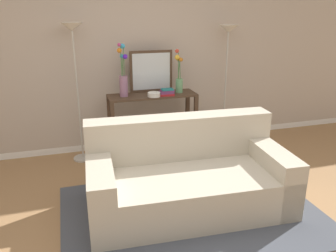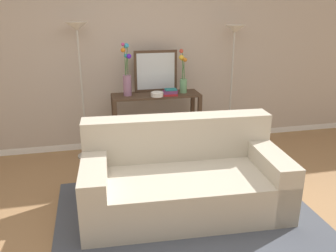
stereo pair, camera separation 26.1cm
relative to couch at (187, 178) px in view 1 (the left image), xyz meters
The scene contains 13 objects.
ground_plane 0.67m from the couch, 110.46° to the right, with size 16.00×16.00×0.02m, color #9E754C.
back_wall 2.20m from the couch, 96.41° to the left, with size 12.00×0.15×3.03m.
area_rug 0.34m from the couch, 91.34° to the right, with size 2.53×1.77×0.01m.
couch is the anchor object (origin of this frame).
console_table 1.42m from the couch, 90.12° to the left, with size 1.18×0.38×0.85m.
floor_lamp_left 2.08m from the couch, 122.93° to the left, with size 0.28×0.28×1.78m.
floor_lamp_right 2.13m from the couch, 53.21° to the left, with size 0.28×0.28×1.72m.
wall_mirror 1.76m from the couch, 88.98° to the left, with size 0.59×0.02×0.56m.
vase_tall_flowers 1.66m from the couch, 105.17° to the left, with size 0.13×0.12×0.68m.
vase_short_flowers 1.63m from the couch, 75.16° to the left, with size 0.12×0.12×0.58m.
fruit_bowl 1.40m from the couch, 90.46° to the left, with size 0.17×0.17×0.06m.
book_stack 1.42m from the couch, 82.56° to the left, with size 0.21×0.16×0.09m.
book_row_under_console 1.44m from the couch, 100.50° to the left, with size 0.45×0.18×0.13m.
Camera 1 is at (-0.88, -2.38, 1.96)m, focal length 36.68 mm.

